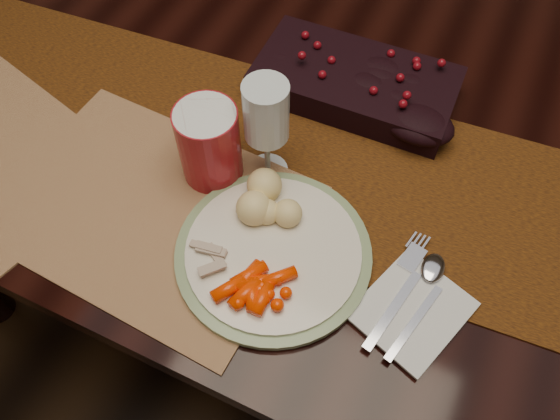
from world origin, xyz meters
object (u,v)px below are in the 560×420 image
at_px(placemat_main, 152,209).
at_px(wine_glass, 267,133).
at_px(dining_table, 340,229).
at_px(turkey_shreds, 215,259).
at_px(baby_carrots, 258,280).
at_px(red_cup, 209,144).
at_px(centerpiece, 355,79).
at_px(dinner_plate, 273,252).
at_px(mashed_potatoes, 274,199).
at_px(napkin, 412,310).

relative_size(placemat_main, wine_glass, 2.46).
relative_size(dining_table, turkey_shreds, 26.34).
bearing_deg(baby_carrots, turkey_shreds, 176.52).
bearing_deg(red_cup, centerpiece, 60.63).
distance_m(placemat_main, wine_glass, 0.21).
bearing_deg(red_cup, dining_table, 51.08).
xyz_separation_m(dinner_plate, baby_carrots, (0.00, -0.05, 0.02)).
xyz_separation_m(placemat_main, wine_glass, (0.13, 0.14, 0.09)).
relative_size(dinner_plate, wine_glass, 1.54).
xyz_separation_m(dining_table, mashed_potatoes, (-0.05, -0.24, 0.42)).
relative_size(centerpiece, baby_carrots, 3.32).
height_order(dining_table, mashed_potatoes, mashed_potatoes).
xyz_separation_m(dinner_plate, wine_glass, (-0.07, 0.13, 0.08)).
relative_size(mashed_potatoes, turkey_shreds, 1.29).
bearing_deg(red_cup, dinner_plate, -32.90).
height_order(baby_carrots, red_cup, red_cup).
bearing_deg(placemat_main, baby_carrots, -10.04).
bearing_deg(wine_glass, placemat_main, -132.03).
height_order(placemat_main, baby_carrots, baby_carrots).
bearing_deg(baby_carrots, napkin, 15.71).
height_order(dinner_plate, mashed_potatoes, mashed_potatoes).
bearing_deg(dining_table, napkin, -58.47).
bearing_deg(napkin, wine_glass, 174.09).
xyz_separation_m(dining_table, napkin, (0.18, -0.30, 0.38)).
bearing_deg(wine_glass, turkey_shreds, -87.40).
bearing_deg(centerpiece, dining_table, -55.08).
bearing_deg(wine_glass, centerpiece, 73.18).
relative_size(baby_carrots, wine_glass, 0.56).
distance_m(dining_table, centerpiece, 0.41).
relative_size(mashed_potatoes, wine_glass, 0.49).
distance_m(dining_table, placemat_main, 0.53).
height_order(placemat_main, turkey_shreds, turkey_shreds).
bearing_deg(turkey_shreds, centerpiece, 82.03).
height_order(mashed_potatoes, wine_glass, wine_glass).
distance_m(placemat_main, napkin, 0.40).
bearing_deg(dinner_plate, red_cup, 147.10).
bearing_deg(wine_glass, red_cup, -153.57).
distance_m(centerpiece, mashed_potatoes, 0.28).
relative_size(dining_table, red_cup, 14.21).
relative_size(centerpiece, red_cup, 2.61).
distance_m(baby_carrots, mashed_potatoes, 0.12).
xyz_separation_m(dining_table, dinner_plate, (-0.02, -0.30, 0.39)).
height_order(centerpiece, wine_glass, wine_glass).
relative_size(centerpiece, placemat_main, 0.75).
xyz_separation_m(centerpiece, placemat_main, (-0.19, -0.35, -0.03)).
bearing_deg(dinner_plate, wine_glass, 118.53).
bearing_deg(red_cup, mashed_potatoes, -15.56).
bearing_deg(mashed_potatoes, wine_glass, 121.69).
bearing_deg(napkin, dinner_plate, -159.80).
xyz_separation_m(dinner_plate, red_cup, (-0.15, 0.10, 0.06)).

